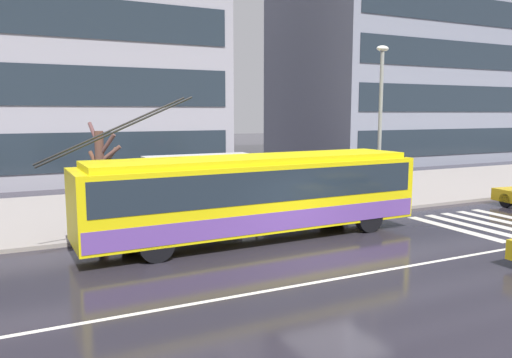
% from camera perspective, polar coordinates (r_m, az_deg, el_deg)
% --- Properties ---
extents(ground_plane, '(160.00, 160.00, 0.00)m').
position_cam_1_polar(ground_plane, '(14.47, 9.28, -9.45)').
color(ground_plane, '#25212A').
extents(sidewalk_slab, '(80.00, 10.00, 0.14)m').
position_cam_1_polar(sidewalk_slab, '(23.14, -5.09, -2.71)').
color(sidewalk_slab, gray).
rests_on(sidewalk_slab, ground_plane).
extents(crosswalk_stripe_edge_near, '(0.44, 4.40, 0.01)m').
position_cam_1_polar(crosswalk_stripe_edge_near, '(19.64, 21.95, -5.32)').
color(crosswalk_stripe_edge_near, beige).
rests_on(crosswalk_stripe_edge_near, ground_plane).
extents(crosswalk_stripe_inner_a, '(0.44, 4.40, 0.01)m').
position_cam_1_polar(crosswalk_stripe_inner_a, '(20.31, 23.67, -5.00)').
color(crosswalk_stripe_inner_a, beige).
rests_on(crosswalk_stripe_inner_a, ground_plane).
extents(crosswalk_stripe_center, '(0.44, 4.40, 0.01)m').
position_cam_1_polar(crosswalk_stripe_center, '(20.99, 25.28, -4.69)').
color(crosswalk_stripe_center, beige).
rests_on(crosswalk_stripe_center, ground_plane).
extents(crosswalk_stripe_inner_b, '(0.44, 4.40, 0.01)m').
position_cam_1_polar(crosswalk_stripe_inner_b, '(21.68, 26.78, -4.40)').
color(crosswalk_stripe_inner_b, beige).
rests_on(crosswalk_stripe_inner_b, ground_plane).
extents(lane_centre_line, '(72.00, 0.14, 0.01)m').
position_cam_1_polar(lane_centre_line, '(13.55, 12.24, -10.70)').
color(lane_centre_line, silver).
rests_on(lane_centre_line, ground_plane).
extents(trolleybus, '(12.70, 2.87, 4.73)m').
position_cam_1_polar(trolleybus, '(16.56, 0.03, -1.66)').
color(trolleybus, yellow).
rests_on(trolleybus, ground_plane).
extents(bus_shelter, '(4.19, 1.81, 2.48)m').
position_cam_1_polar(bus_shelter, '(19.00, -6.53, 0.96)').
color(bus_shelter, gray).
rests_on(bus_shelter, sidewalk_slab).
extents(pedestrian_at_shelter, '(1.20, 1.20, 1.99)m').
position_cam_1_polar(pedestrian_at_shelter, '(18.65, -5.24, 0.02)').
color(pedestrian_at_shelter, '#232545').
rests_on(pedestrian_at_shelter, sidewalk_slab).
extents(pedestrian_approaching_curb, '(1.17, 1.17, 1.90)m').
position_cam_1_polar(pedestrian_approaching_curb, '(17.39, -17.66, -1.26)').
color(pedestrian_approaching_curb, '#2D2845').
rests_on(pedestrian_approaching_curb, sidewalk_slab).
extents(pedestrian_walking_past, '(0.51, 0.51, 1.71)m').
position_cam_1_polar(pedestrian_walking_past, '(20.16, 1.89, -1.10)').
color(pedestrian_walking_past, navy).
rests_on(pedestrian_walking_past, sidewalk_slab).
extents(pedestrian_waiting_by_pole, '(1.39, 1.39, 1.95)m').
position_cam_1_polar(pedestrian_waiting_by_pole, '(20.78, 5.60, 0.73)').
color(pedestrian_waiting_by_pole, '#54573D').
rests_on(pedestrian_waiting_by_pole, sidewalk_slab).
extents(street_lamp, '(0.60, 0.32, 6.89)m').
position_cam_1_polar(street_lamp, '(21.88, 14.20, 7.36)').
color(street_lamp, gray).
rests_on(street_lamp, sidewalk_slab).
extents(street_tree_bare, '(1.10, 1.65, 3.75)m').
position_cam_1_polar(street_tree_bare, '(18.69, -17.50, 0.79)').
color(street_tree_bare, brown).
rests_on(street_tree_bare, sidewalk_slab).
extents(office_tower_corner_left, '(20.16, 11.37, 22.61)m').
position_cam_1_polar(office_tower_corner_left, '(35.52, -22.28, 18.64)').
color(office_tower_corner_left, '#91909D').
rests_on(office_tower_corner_left, ground_plane).
extents(office_tower_corner_right, '(21.91, 14.22, 24.63)m').
position_cam_1_polar(office_tower_corner_right, '(49.01, 16.74, 16.88)').
color(office_tower_corner_right, gray).
rests_on(office_tower_corner_right, ground_plane).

